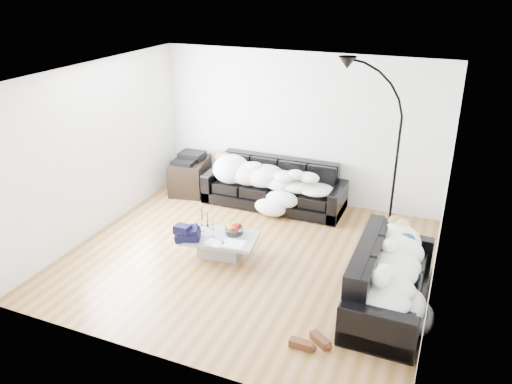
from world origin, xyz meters
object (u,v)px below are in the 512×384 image
at_px(shoes, 310,342).
at_px(av_cabinet, 190,176).
at_px(wine_glass_b, 202,226).
at_px(stereo, 189,157).
at_px(sleeper_right, 393,261).
at_px(candle_left, 202,217).
at_px(wine_glass_a, 212,226).
at_px(candle_right, 207,220).
at_px(wine_glass_c, 212,231).
at_px(coffee_table, 220,246).
at_px(sofa_back, 274,185).
at_px(fruit_bowl, 234,228).
at_px(floor_lamp, 396,167).
at_px(sofa_right, 391,277).
at_px(sleeper_back, 273,173).

relative_size(shoes, av_cabinet, 0.52).
bearing_deg(wine_glass_b, stereo, 124.02).
bearing_deg(sleeper_right, candle_left, 80.27).
bearing_deg(wine_glass_a, shoes, -37.01).
bearing_deg(candle_right, wine_glass_c, -50.23).
xyz_separation_m(coffee_table, candle_right, (-0.30, 0.21, 0.26)).
xyz_separation_m(wine_glass_b, shoes, (2.06, -1.39, -0.34)).
distance_m(sofa_back, wine_glass_b, 1.88).
relative_size(fruit_bowl, candle_left, 1.00).
distance_m(wine_glass_a, wine_glass_b, 0.14).
bearing_deg(av_cabinet, wine_glass_a, -64.17).
relative_size(sleeper_right, shoes, 3.72).
bearing_deg(floor_lamp, candle_right, -163.33).
xyz_separation_m(wine_glass_a, candle_left, (-0.23, 0.11, 0.06)).
bearing_deg(sofa_right, wine_glass_b, 83.60).
height_order(shoes, av_cabinet, av_cabinet).
xyz_separation_m(sofa_back, wine_glass_c, (-0.20, -1.93, 0.00)).
relative_size(wine_glass_a, av_cabinet, 0.18).
distance_m(sofa_back, sleeper_back, 0.23).
bearing_deg(candle_left, shoes, -35.95).
relative_size(sofa_back, wine_glass_a, 15.60).
bearing_deg(stereo, sleeper_back, -4.30).
relative_size(candle_right, av_cabinet, 0.24).
bearing_deg(coffee_table, stereo, 129.18).
bearing_deg(shoes, sofa_right, 71.25).
height_order(fruit_bowl, candle_left, candle_left).
bearing_deg(stereo, wine_glass_b, -58.03).
distance_m(sofa_back, candle_left, 1.74).
bearing_deg(sofa_back, wine_glass_c, -96.02).
relative_size(sleeper_back, shoes, 4.54).
distance_m(fruit_bowl, floor_lamp, 2.50).
xyz_separation_m(sleeper_back, coffee_table, (-0.12, -1.83, -0.47)).
height_order(wine_glass_c, candle_right, candle_right).
bearing_deg(sofa_right, wine_glass_a, 81.79).
distance_m(sleeper_right, candle_left, 2.88).
relative_size(candle_right, stereo, 0.49).
bearing_deg(shoes, coffee_table, 155.58).
height_order(wine_glass_c, av_cabinet, av_cabinet).
bearing_deg(sleeper_back, coffee_table, -93.80).
distance_m(candle_left, floor_lamp, 2.92).
xyz_separation_m(sofa_right, sleeper_back, (-2.31, 2.09, 0.23)).
relative_size(fruit_bowl, wine_glass_c, 1.45).
bearing_deg(sleeper_right, coffee_table, 83.85).
bearing_deg(floor_lamp, sleeper_back, 159.19).
distance_m(coffee_table, candle_right, 0.45).
xyz_separation_m(sleeper_right, wine_glass_a, (-2.60, 0.38, -0.24)).
distance_m(candle_right, stereo, 2.11).
relative_size(coffee_table, stereo, 2.42).
bearing_deg(candle_left, sofa_right, -9.73).
bearing_deg(av_cabinet, sleeper_right, -40.32).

